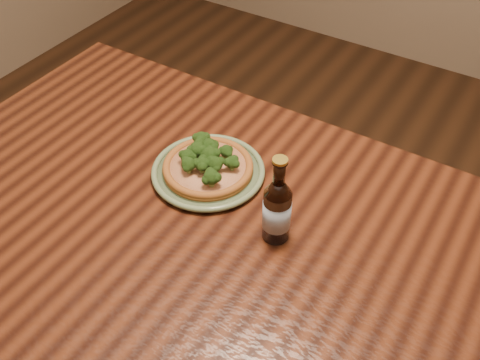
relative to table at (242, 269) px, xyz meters
The scene contains 4 objects.
table is the anchor object (origin of this frame).
plate 0.24m from the table, 142.99° to the left, with size 0.26×0.26×0.02m.
pizza 0.25m from the table, 143.07° to the left, with size 0.21×0.21×0.06m.
beer_bottle 0.18m from the table, 44.22° to the left, with size 0.06×0.06×0.21m.
Camera 1 is at (0.39, -0.54, 1.62)m, focal length 42.00 mm.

